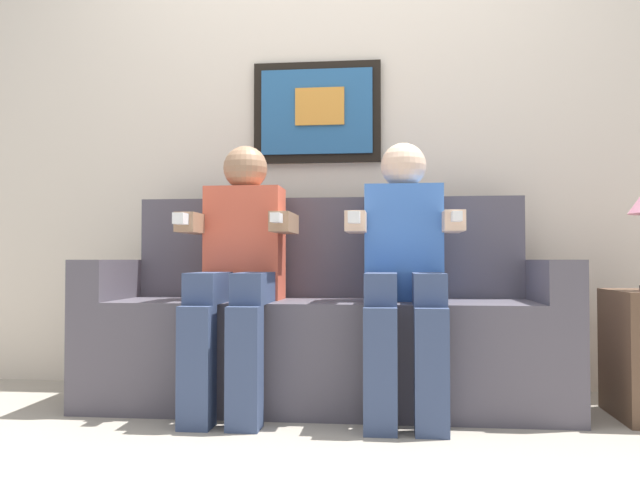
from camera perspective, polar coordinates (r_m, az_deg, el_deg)
ground_plane at (r=2.60m, az=-0.38°, el=-15.53°), size 5.73×5.73×0.00m
back_wall_assembly at (r=3.35m, az=1.14°, el=10.02°), size 4.41×0.10×2.60m
couch at (r=2.86m, az=0.39°, el=-7.89°), size 2.01×0.58×0.90m
person_on_left at (r=2.74m, az=-7.04°, el=-2.00°), size 0.46×0.56×1.11m
person_on_right at (r=2.66m, az=7.27°, el=-2.00°), size 0.46×0.56×1.11m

